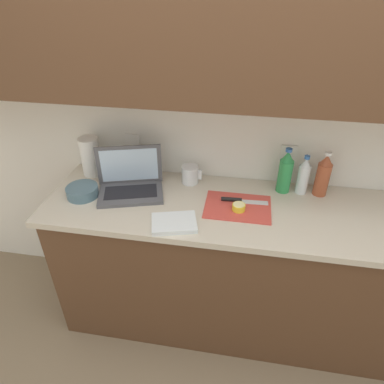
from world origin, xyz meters
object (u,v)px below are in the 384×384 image
Objects in this scene: bottle_green_soda at (323,175)px; bowl_white at (82,191)px; knife at (237,200)px; laptop at (130,182)px; paper_towel_roll at (91,156)px; bottle_water_clear at (285,172)px; measuring_cup at (190,175)px; bottle_oil_tall at (303,176)px; lemon_half_cut at (239,207)px; cutting_board at (238,207)px.

bottle_green_soda is 1.50× the size of bowl_white.
knife is 0.49m from bottle_green_soda.
bottle_green_soda is (1.05, 0.15, 0.06)m from laptop.
bottle_water_clear is at bearing -0.14° from paper_towel_roll.
bottle_water_clear is 2.25× the size of measuring_cup.
laptop is at bearing 175.40° from knife.
paper_towel_roll is (-0.61, 0.00, 0.06)m from measuring_cup.
paper_towel_roll is at bearing 136.40° from laptop.
bottle_green_soda is at bearing -0.00° from bottle_oil_tall.
bottle_oil_tall is 1.33× the size of bowl_white.
bowl_white is (-0.86, -0.00, 0.00)m from lemon_half_cut.
laptop reaches higher than measuring_cup.
bottle_green_soda reaches higher than cutting_board.
bottle_water_clear reaches higher than laptop.
paper_towel_roll is (-0.04, 0.24, 0.09)m from bowl_white.
knife is 1.09× the size of bottle_oil_tall.
lemon_half_cut is at bearing -151.16° from bottle_green_soda.
paper_towel_roll reaches higher than bottle_oil_tall.
bottle_oil_tall is at bearing 31.56° from cutting_board.
measuring_cup reaches higher than lemon_half_cut.
cutting_board is 0.04m from lemon_half_cut.
lemon_half_cut is 0.29× the size of bottle_oil_tall.
lemon_half_cut is at bearing -79.45° from cutting_board.
cutting_board is at bearing -148.44° from bottle_oil_tall.
laptop is at bearing 20.97° from bowl_white.
bowl_white is at bearing -167.64° from bottle_water_clear.
knife is 0.91m from paper_towel_roll.
bowl_white is at bearing -168.64° from bottle_oil_tall.
bottle_water_clear is (0.25, 0.16, 0.10)m from knife.
knife is (-0.01, 0.04, 0.01)m from cutting_board.
laptop is at bearing 173.98° from cutting_board.
measuring_cup is (-0.30, 0.24, 0.03)m from lemon_half_cut.
bottle_green_soda is 2.21× the size of measuring_cup.
bottle_water_clear reaches higher than bottle_oil_tall.
knife is at bearing -159.96° from bottle_green_soda.
bottle_oil_tall is 1.23m from bowl_white.
cutting_board is 1.99× the size of bowl_white.
cutting_board is 0.41m from bottle_oil_tall.
bottle_water_clear is (-0.20, 0.00, 0.00)m from bottle_green_soda.
measuring_cup is at bearing 147.10° from knife.
bottle_water_clear is (0.24, 0.24, 0.10)m from lemon_half_cut.
bottle_green_soda is (0.45, 0.16, 0.10)m from knife.
paper_towel_roll reaches higher than bowl_white.
knife is at bearing -10.65° from paper_towel_roll.
paper_towel_roll is at bearing 164.94° from lemon_half_cut.
bottle_green_soda is 0.99× the size of bottle_water_clear.
measuring_cup is at bearing 23.06° from bowl_white.
bottle_oil_tall reaches higher than cutting_board.
bowl_white reaches higher than knife.
knife is 0.97× the size of bottle_green_soda.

